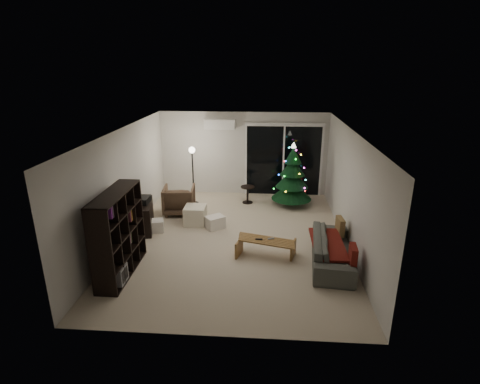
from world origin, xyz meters
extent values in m
plane|color=beige|center=(0.00, 0.00, 0.00)|extent=(6.50, 6.50, 0.00)
plane|color=white|center=(0.00, 0.00, 2.50)|extent=(6.50, 6.50, 0.00)
cube|color=silver|center=(0.00, 3.25, 1.25)|extent=(5.00, 0.02, 2.50)
cube|color=silver|center=(0.00, -3.25, 1.25)|extent=(5.00, 0.02, 2.50)
cube|color=silver|center=(-2.50, 0.00, 1.25)|extent=(0.02, 6.50, 2.50)
cube|color=silver|center=(2.50, 0.00, 1.25)|extent=(0.02, 6.50, 2.50)
cube|color=black|center=(1.20, 3.23, 1.05)|extent=(2.20, 0.02, 2.10)
cube|color=white|center=(-0.70, 3.13, 2.15)|extent=(0.90, 0.22, 0.28)
cube|color=#3F3833|center=(1.20, 3.75, -0.05)|extent=(2.60, 1.00, 0.10)
cube|color=white|center=(1.20, 4.15, 0.50)|extent=(2.20, 0.06, 1.00)
cube|color=black|center=(-2.25, 0.38, 0.34)|extent=(0.66, 1.17, 0.69)
cube|color=black|center=(-2.25, 0.38, 0.76)|extent=(0.35, 0.41, 0.15)
imported|color=brown|center=(-1.62, 1.49, 0.38)|extent=(0.88, 0.90, 0.75)
cube|color=beige|center=(-1.06, 0.79, 0.23)|extent=(0.52, 0.52, 0.47)
cube|color=white|center=(-1.95, 0.29, 0.14)|extent=(0.47, 0.40, 0.29)
cube|color=white|center=(-0.53, 0.59, 0.15)|extent=(0.54, 0.52, 0.30)
cylinder|color=black|center=(0.17, 2.40, 0.25)|extent=(0.43, 0.43, 0.50)
cylinder|color=black|center=(-1.37, 2.24, 0.80)|extent=(0.26, 0.26, 1.60)
imported|color=#51544D|center=(2.05, -0.92, 0.29)|extent=(0.97, 2.04, 0.58)
cube|color=maroon|center=(1.95, -0.92, 0.42)|extent=(0.61, 1.42, 0.05)
cube|color=olive|center=(2.30, -0.27, 0.52)|extent=(0.15, 0.39, 0.38)
cube|color=maroon|center=(2.30, -1.57, 0.52)|extent=(0.14, 0.39, 0.38)
cube|color=black|center=(0.57, -0.75, 0.39)|extent=(0.15, 0.04, 0.02)
cube|color=slate|center=(0.82, -0.70, 0.39)|extent=(0.14, 0.08, 0.02)
cone|color=#0D3B1E|center=(1.42, 2.29, 0.91)|extent=(1.38, 1.38, 1.82)
camera|label=1|loc=(0.67, -7.77, 3.85)|focal=28.00mm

